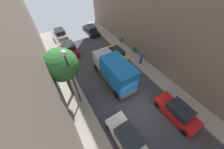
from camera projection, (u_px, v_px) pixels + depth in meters
ground at (136, 108)px, 12.18m from camera, size 32.00×32.00×0.00m
sidewalk_left at (92, 135)px, 10.32m from camera, size 2.00×44.00×0.15m
sidewalk_right at (169, 87)px, 13.93m from camera, size 2.00×44.00×0.15m
parked_car_left_2 at (127, 138)px, 9.55m from camera, size 1.78×4.20×1.57m
parked_car_left_3 at (70, 48)px, 18.39m from camera, size 1.78×4.20×1.57m
parked_car_left_4 at (60, 34)px, 21.59m from camera, size 1.78×4.20×1.57m
parked_car_right_1 at (177, 112)px, 11.12m from camera, size 1.78×4.20×1.57m
parked_car_right_2 at (116, 54)px, 17.35m from camera, size 1.78×4.20×1.57m
parked_car_right_3 at (91, 30)px, 22.59m from camera, size 1.78×4.20×1.57m
delivery_truck at (114, 70)px, 13.45m from camera, size 2.26×6.60×3.38m
pedestrian at (141, 58)px, 16.15m from camera, size 0.40×0.36×1.72m
street_tree_0 at (61, 65)px, 10.07m from camera, size 2.99×2.99×5.84m
potted_plant_0 at (134, 50)px, 18.19m from camera, size 0.70×0.70×0.99m
potted_plant_1 at (121, 39)px, 20.40m from camera, size 0.75×0.75×0.99m
lamp_post at (71, 74)px, 9.62m from camera, size 0.44×0.44×6.41m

